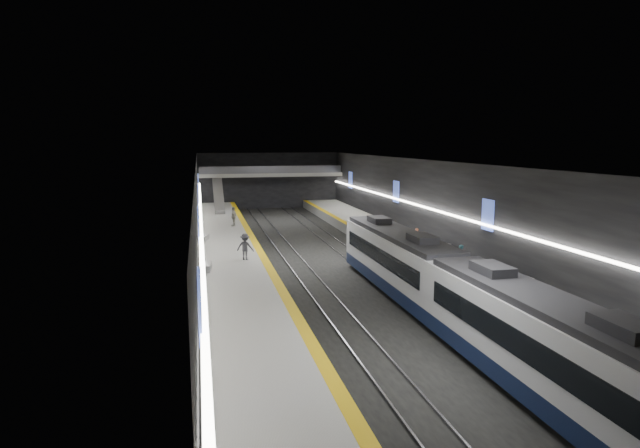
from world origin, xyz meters
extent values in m
plane|color=black|center=(0.00, 0.00, 0.00)|extent=(70.00, 70.00, 0.00)
cube|color=beige|center=(0.00, 0.00, 8.00)|extent=(20.00, 70.00, 0.04)
cube|color=black|center=(-10.00, 0.00, 4.00)|extent=(0.04, 70.00, 8.00)
cube|color=black|center=(10.00, 0.00, 4.00)|extent=(0.04, 70.00, 8.00)
cube|color=black|center=(0.00, 35.00, 4.00)|extent=(20.00, 0.04, 8.00)
cube|color=slate|center=(-7.50, 0.00, 0.50)|extent=(5.00, 70.00, 1.00)
cube|color=#9A9A96|center=(-7.50, 0.00, 1.01)|extent=(5.00, 70.00, 0.02)
cube|color=#E0B00B|center=(-5.30, 0.00, 1.02)|extent=(0.60, 70.00, 0.02)
cube|color=slate|center=(7.50, 0.00, 0.50)|extent=(5.00, 70.00, 1.00)
cube|color=#9A9A96|center=(7.50, 0.00, 1.01)|extent=(5.00, 70.00, 0.02)
cube|color=#E0B00B|center=(5.30, 0.00, 1.02)|extent=(0.60, 70.00, 0.02)
cube|color=gray|center=(-3.22, 0.00, 0.06)|extent=(0.08, 70.00, 0.12)
cube|color=gray|center=(-1.78, 0.00, 0.06)|extent=(0.08, 70.00, 0.12)
cube|color=gray|center=(1.78, 0.00, 0.06)|extent=(0.08, 70.00, 0.12)
cube|color=gray|center=(3.22, 0.00, 0.06)|extent=(0.08, 70.00, 0.12)
cube|color=#0E1936|center=(2.50, -25.00, 0.75)|extent=(2.65, 15.00, 0.80)
cube|color=silver|center=(2.50, -25.00, 2.40)|extent=(2.65, 15.00, 2.50)
cube|color=black|center=(2.50, -25.00, 3.80)|extent=(2.44, 14.25, 0.30)
cube|color=black|center=(2.50, -25.00, 2.45)|extent=(2.69, 13.20, 1.00)
cube|color=#0E1936|center=(2.50, -10.00, 0.75)|extent=(2.65, 15.00, 0.80)
cube|color=silver|center=(2.50, -10.00, 2.40)|extent=(2.65, 15.00, 2.50)
cube|color=black|center=(2.50, -10.00, 3.80)|extent=(2.44, 14.25, 0.30)
cube|color=black|center=(2.50, -10.00, 2.45)|extent=(2.69, 13.20, 1.00)
cube|color=black|center=(2.50, -17.52, 2.35)|extent=(1.85, 0.05, 1.20)
cube|color=#435CCA|center=(-9.92, -25.00, 4.50)|extent=(0.10, 1.50, 2.20)
cube|color=#435CCA|center=(-9.92, -8.00, 4.50)|extent=(0.10, 1.50, 2.20)
cube|color=#435CCA|center=(-9.92, 10.00, 4.50)|extent=(0.10, 1.50, 2.20)
cube|color=#435CCA|center=(-9.92, 27.00, 4.50)|extent=(0.10, 1.50, 2.20)
cube|color=#435CCA|center=(9.92, -8.00, 4.50)|extent=(0.10, 1.50, 2.20)
cube|color=#435CCA|center=(9.92, 10.00, 4.50)|extent=(0.10, 1.50, 2.20)
cube|color=#435CCA|center=(9.92, 27.00, 4.50)|extent=(0.10, 1.50, 2.20)
cube|color=white|center=(-9.80, 0.00, 3.80)|extent=(0.25, 68.60, 0.12)
cube|color=white|center=(9.80, 0.00, 3.80)|extent=(0.25, 68.60, 0.12)
cube|color=gray|center=(0.00, 33.00, 5.00)|extent=(20.00, 3.00, 0.50)
cube|color=#47474C|center=(0.00, 31.55, 5.75)|extent=(19.60, 0.08, 1.00)
cube|color=#99999E|center=(-7.50, 26.00, 2.90)|extent=(1.20, 7.50, 3.92)
cube|color=#99999E|center=(-9.50, -5.61, 1.24)|extent=(0.73, 2.00, 0.48)
cube|color=#99999E|center=(-9.50, 5.82, 1.21)|extent=(0.83, 1.77, 0.42)
cube|color=#99999E|center=(9.50, -13.08, 1.21)|extent=(0.56, 1.75, 0.42)
cube|color=#99999E|center=(9.44, -1.98, 1.21)|extent=(0.85, 1.81, 0.43)
imported|color=#C96D4B|center=(7.39, -1.57, 1.80)|extent=(0.47, 0.64, 1.61)
imported|color=#539AB4|center=(7.75, -8.46, 1.76)|extent=(0.89, 0.93, 1.52)
imported|color=#B9B5AA|center=(-6.48, 13.07, 1.99)|extent=(0.92, 1.26, 1.98)
imported|color=#38383F|center=(-6.68, -3.04, 1.97)|extent=(1.44, 1.14, 1.94)
camera|label=1|loc=(-9.81, -41.66, 9.64)|focal=30.00mm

